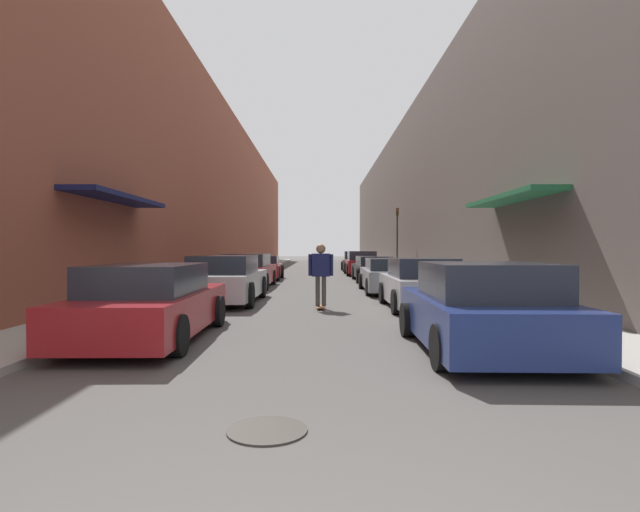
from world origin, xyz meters
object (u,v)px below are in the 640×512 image
(parked_car_right_2, at_px, (388,276))
(manhole_cover, at_px, (265,430))
(parked_car_left_2, at_px, (245,271))
(skateboarder, at_px, (319,269))
(parked_car_left_0, at_px, (149,304))
(parked_car_right_5, at_px, (354,262))
(parked_car_left_1, at_px, (224,280))
(parked_car_right_0, at_px, (482,309))
(parked_car_right_3, at_px, (372,269))
(parked_car_left_3, at_px, (260,268))
(parked_car_right_4, at_px, (360,263))
(parked_car_right_1, at_px, (419,285))
(traffic_light, at_px, (395,233))

(parked_car_right_2, relative_size, manhole_cover, 6.83)
(parked_car_left_2, height_order, skateboarder, skateboarder)
(parked_car_left_0, height_order, parked_car_right_5, parked_car_right_5)
(parked_car_left_1, relative_size, parked_car_right_0, 1.13)
(parked_car_left_1, height_order, parked_car_left_2, parked_car_left_1)
(parked_car_right_3, height_order, parked_car_right_5, parked_car_right_5)
(skateboarder, bearing_deg, manhole_cover, -93.14)
(parked_car_left_0, relative_size, parked_car_left_2, 0.96)
(parked_car_right_5, bearing_deg, skateboarder, -96.54)
(parked_car_right_0, height_order, parked_car_right_2, parked_car_right_0)
(parked_car_left_3, xyz_separation_m, parked_car_right_4, (5.42, 4.33, 0.09))
(parked_car_left_1, xyz_separation_m, skateboarder, (2.77, -1.49, 0.38))
(skateboarder, bearing_deg, parked_car_right_4, 81.68)
(parked_car_right_0, distance_m, parked_car_right_3, 16.45)
(parked_car_right_2, distance_m, manhole_cover, 14.06)
(parked_car_left_1, bearing_deg, parked_car_left_3, 91.06)
(parked_car_right_5, distance_m, manhole_cover, 30.85)
(parked_car_right_3, bearing_deg, parked_car_left_3, 166.54)
(parked_car_left_2, relative_size, parked_car_right_5, 1.10)
(parked_car_right_1, relative_size, traffic_light, 1.01)
(parked_car_right_1, xyz_separation_m, skateboarder, (-2.63, -0.05, 0.41))
(parked_car_right_2, height_order, manhole_cover, parked_car_right_2)
(parked_car_left_3, height_order, parked_car_right_0, parked_car_right_0)
(parked_car_left_0, bearing_deg, parked_car_right_1, 38.45)
(traffic_light, bearing_deg, parked_car_right_0, -95.45)
(parked_car_left_2, height_order, parked_car_right_5, parked_car_right_5)
(skateboarder, distance_m, traffic_light, 17.48)
(parked_car_left_3, bearing_deg, parked_car_left_1, -88.94)
(parked_car_left_1, height_order, parked_car_right_2, parked_car_left_1)
(parked_car_right_5, bearing_deg, parked_car_left_2, -110.36)
(parked_car_right_0, xyz_separation_m, parked_car_right_4, (-0.04, 22.10, 0.04))
(traffic_light, bearing_deg, parked_car_right_3, -109.48)
(parked_car_right_2, bearing_deg, parked_car_left_0, -120.16)
(parked_car_left_1, bearing_deg, parked_car_left_2, 92.04)
(parked_car_left_1, height_order, parked_car_right_0, parked_car_left_1)
(parked_car_right_0, xyz_separation_m, manhole_cover, (-2.96, -3.32, -0.64))
(parked_car_left_2, height_order, parked_car_left_3, parked_car_left_2)
(parked_car_right_0, relative_size, skateboarder, 2.40)
(parked_car_left_0, height_order, manhole_cover, parked_car_left_0)
(parked_car_right_2, relative_size, skateboarder, 2.82)
(parked_car_left_3, relative_size, parked_car_right_2, 0.83)
(manhole_cover, xyz_separation_m, traffic_light, (5.08, 25.51, 2.48))
(parked_car_right_3, bearing_deg, parked_car_right_5, 90.25)
(parked_car_right_4, height_order, traffic_light, traffic_light)
(parked_car_left_3, bearing_deg, parked_car_right_2, -53.30)
(parked_car_left_1, distance_m, traffic_light, 17.09)
(parked_car_left_1, bearing_deg, parked_car_left_0, -91.72)
(parked_car_left_2, bearing_deg, parked_car_left_1, -87.96)
(parked_car_right_5, bearing_deg, manhole_cover, -95.58)
(parked_car_right_2, distance_m, parked_car_right_4, 11.70)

